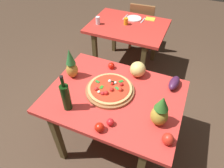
% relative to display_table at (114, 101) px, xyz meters
% --- Properties ---
extents(ground_plane, '(10.00, 10.00, 0.00)m').
position_rel_display_table_xyz_m(ground_plane, '(0.00, 0.00, -0.67)').
color(ground_plane, '#4C3828').
extents(display_table, '(1.25, 0.94, 0.76)m').
position_rel_display_table_xyz_m(display_table, '(0.00, 0.00, 0.00)').
color(display_table, '#514122').
rests_on(display_table, ground_plane).
extents(background_table, '(1.09, 0.83, 0.76)m').
position_rel_display_table_xyz_m(background_table, '(-0.35, 1.36, -0.02)').
color(background_table, '#514122').
rests_on(background_table, ground_plane).
extents(dining_chair, '(0.43, 0.43, 0.85)m').
position_rel_display_table_xyz_m(dining_chair, '(-0.31, 2.00, -0.19)').
color(dining_chair, '#915E38').
rests_on(dining_chair, ground_plane).
extents(pizza_board, '(0.46, 0.46, 0.02)m').
position_rel_display_table_xyz_m(pizza_board, '(-0.06, 0.03, 0.10)').
color(pizza_board, '#915E38').
rests_on(pizza_board, display_table).
extents(pizza, '(0.42, 0.42, 0.06)m').
position_rel_display_table_xyz_m(pizza, '(-0.06, 0.03, 0.13)').
color(pizza, tan).
rests_on(pizza, pizza_board).
extents(wine_bottle, '(0.08, 0.08, 0.37)m').
position_rel_display_table_xyz_m(wine_bottle, '(-0.31, -0.30, 0.23)').
color(wine_bottle, black).
rests_on(wine_bottle, display_table).
extents(pineapple_left, '(0.14, 0.14, 0.30)m').
position_rel_display_table_xyz_m(pineapple_left, '(0.45, -0.14, 0.22)').
color(pineapple_left, '#AD9333').
rests_on(pineapple_left, display_table).
extents(pineapple_right, '(0.12, 0.12, 0.33)m').
position_rel_display_table_xyz_m(pineapple_right, '(-0.49, 0.08, 0.23)').
color(pineapple_right, '#B58835').
rests_on(pineapple_right, display_table).
extents(melon, '(0.16, 0.16, 0.16)m').
position_rel_display_table_xyz_m(melon, '(0.11, 0.35, 0.17)').
color(melon, '#E8CC73').
rests_on(melon, display_table).
extents(bell_pepper, '(0.09, 0.09, 0.10)m').
position_rel_display_table_xyz_m(bell_pepper, '(0.56, -0.30, 0.13)').
color(bell_pepper, red).
rests_on(bell_pepper, display_table).
extents(eggplant, '(0.12, 0.21, 0.09)m').
position_rel_display_table_xyz_m(eggplant, '(0.49, 0.33, 0.13)').
color(eggplant, '#451E42').
rests_on(eggplant, display_table).
extents(tomato_near_board, '(0.08, 0.08, 0.08)m').
position_rel_display_table_xyz_m(tomato_near_board, '(0.04, -0.40, 0.13)').
color(tomato_near_board, red).
rests_on(tomato_near_board, display_table).
extents(tomato_at_corner, '(0.06, 0.06, 0.06)m').
position_rel_display_table_xyz_m(tomato_at_corner, '(0.10, -0.32, 0.12)').
color(tomato_at_corner, red).
rests_on(tomato_at_corner, display_table).
extents(tomato_by_bottle, '(0.07, 0.07, 0.07)m').
position_rel_display_table_xyz_m(tomato_by_bottle, '(-0.18, 0.35, 0.12)').
color(tomato_by_bottle, red).
rests_on(tomato_by_bottle, display_table).
extents(drinking_glass_juice, '(0.06, 0.06, 0.10)m').
position_rel_display_table_xyz_m(drinking_glass_juice, '(-0.39, 1.35, 0.14)').
color(drinking_glass_juice, orange).
rests_on(drinking_glass_juice, background_table).
extents(drinking_glass_water, '(0.06, 0.06, 0.11)m').
position_rel_display_table_xyz_m(drinking_glass_water, '(-0.76, 1.21, 0.14)').
color(drinking_glass_water, silver).
rests_on(drinking_glass_water, background_table).
extents(dinner_plate, '(0.22, 0.22, 0.02)m').
position_rel_display_table_xyz_m(dinner_plate, '(-0.33, 1.57, 0.10)').
color(dinner_plate, white).
rests_on(dinner_plate, background_table).
extents(fork_utensil, '(0.02, 0.18, 0.01)m').
position_rel_display_table_xyz_m(fork_utensil, '(-0.47, 1.57, 0.09)').
color(fork_utensil, silver).
rests_on(fork_utensil, background_table).
extents(knife_utensil, '(0.03, 0.18, 0.01)m').
position_rel_display_table_xyz_m(knife_utensil, '(-0.19, 1.57, 0.09)').
color(knife_utensil, silver).
rests_on(knife_utensil, background_table).
extents(napkin_folded, '(0.15, 0.13, 0.01)m').
position_rel_display_table_xyz_m(napkin_folded, '(-0.11, 1.66, 0.09)').
color(napkin_folded, yellow).
rests_on(napkin_folded, background_table).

